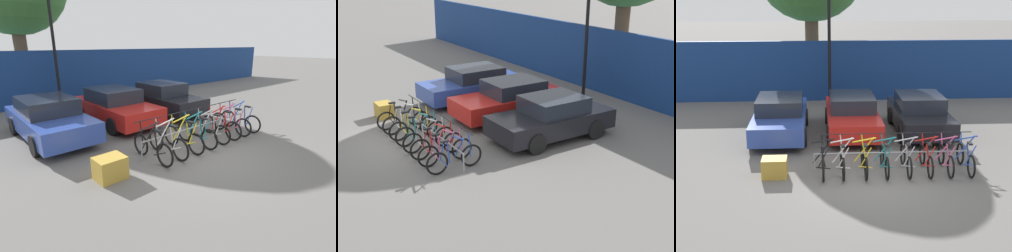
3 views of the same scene
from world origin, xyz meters
The scene contains 16 objects.
ground_plane centered at (0.00, 0.00, 0.00)m, with size 120.00×120.00×0.00m, color #605E5B.
hoarding_wall centered at (0.00, 9.50, 1.38)m, with size 36.00×0.16×2.77m, color navy.
bike_rack centered at (0.67, 0.68, 0.50)m, with size 4.68×0.04×0.57m.
bicycle_black centered at (-1.40, 0.53, 0.38)m, with size 0.68×1.71×1.05m.
bicycle_white centered at (-0.84, 0.53, 0.38)m, with size 0.68×1.71×1.05m.
bicycle_yellow centered at (-0.21, 0.53, 0.38)m, with size 0.68×1.71×1.05m.
bicycle_teal centered at (0.37, 0.53, 0.38)m, with size 0.68×1.71×1.05m.
bicycle_silver centered at (0.99, 0.53, 0.38)m, with size 0.68×1.71×1.05m.
bicycle_red centered at (1.58, 0.53, 0.38)m, with size 0.68×1.71×1.05m.
bicycle_pink centered at (2.16, 0.53, 0.38)m, with size 0.68×1.71×1.05m.
bicycle_blue centered at (2.74, 0.53, 0.38)m, with size 0.68×1.71×1.05m.
car_blue centered at (-2.86, 4.23, 0.69)m, with size 1.91×4.33×1.40m.
car_red centered at (-0.28, 4.38, 0.69)m, with size 1.91×4.31×1.40m.
car_black centered at (2.19, 4.31, 0.69)m, with size 1.91×4.06×1.40m.
lamp_post centered at (-0.97, 8.50, 3.10)m, with size 0.24×0.44×5.51m.
cargo_crate centered at (-2.76, 0.40, 0.28)m, with size 0.70×0.56×0.55m, color #B28C33.
Camera 2 is at (13.47, -4.64, 5.63)m, focal length 50.00 mm.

